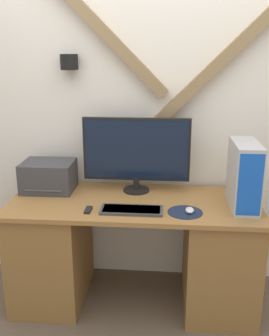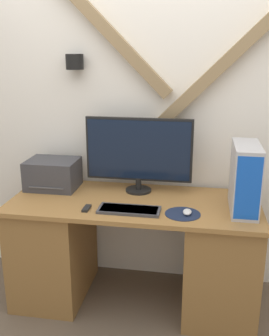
{
  "view_description": "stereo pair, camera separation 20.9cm",
  "coord_description": "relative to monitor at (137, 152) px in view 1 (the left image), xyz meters",
  "views": [
    {
      "loc": [
        0.21,
        -2.08,
        1.73
      ],
      "look_at": [
        0.0,
        0.35,
        0.99
      ],
      "focal_mm": 42.0,
      "sensor_mm": 36.0,
      "label": 1
    },
    {
      "loc": [
        0.42,
        -2.06,
        1.73
      ],
      "look_at": [
        0.0,
        0.35,
        0.99
      ],
      "focal_mm": 42.0,
      "sensor_mm": 36.0,
      "label": 2
    }
  ],
  "objects": [
    {
      "name": "ground_plane",
      "position": [
        -0.0,
        -0.54,
        -1.05
      ],
      "size": [
        12.0,
        12.0,
        0.0
      ],
      "primitive_type": "plane",
      "color": "brown"
    },
    {
      "name": "wall_back",
      "position": [
        -0.0,
        0.21,
        0.31
      ],
      "size": [
        6.4,
        0.17,
        2.7
      ],
      "color": "white",
      "rests_on": "ground_plane"
    },
    {
      "name": "desk",
      "position": [
        -0.0,
        -0.19,
        -0.66
      ],
      "size": [
        1.66,
        0.7,
        0.76
      ],
      "color": "olive",
      "rests_on": "ground_plane"
    },
    {
      "name": "monitor",
      "position": [
        0.0,
        0.0,
        0.0
      ],
      "size": [
        0.74,
        0.18,
        0.53
      ],
      "color": "black",
      "rests_on": "desk"
    },
    {
      "name": "keyboard",
      "position": [
        -0.0,
        -0.37,
        -0.28
      ],
      "size": [
        0.39,
        0.16,
        0.02
      ],
      "color": "#3D3D42",
      "rests_on": "desk"
    },
    {
      "name": "mousepad",
      "position": [
        0.33,
        -0.36,
        -0.29
      ],
      "size": [
        0.22,
        0.22,
        0.0
      ],
      "color": "#19233D",
      "rests_on": "desk"
    },
    {
      "name": "mouse",
      "position": [
        0.36,
        -0.36,
        -0.27
      ],
      "size": [
        0.05,
        0.08,
        0.03
      ],
      "color": "silver",
      "rests_on": "mousepad"
    },
    {
      "name": "computer_tower",
      "position": [
        0.7,
        -0.23,
        -0.08
      ],
      "size": [
        0.16,
        0.39,
        0.42
      ],
      "color": "#B2B2B7",
      "rests_on": "desk"
    },
    {
      "name": "printer",
      "position": [
        -0.63,
        -0.03,
        -0.19
      ],
      "size": [
        0.36,
        0.29,
        0.21
      ],
      "color": "#38383D",
      "rests_on": "desk"
    },
    {
      "name": "remote_control",
      "position": [
        -0.27,
        -0.39,
        -0.28
      ],
      "size": [
        0.04,
        0.1,
        0.02
      ],
      "color": "black",
      "rests_on": "desk"
    }
  ]
}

